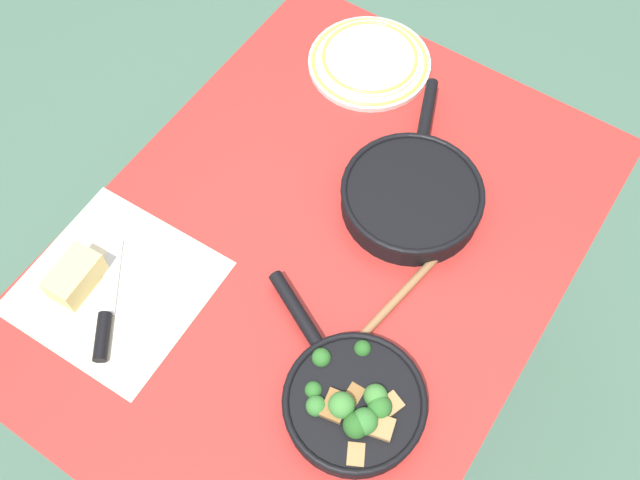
# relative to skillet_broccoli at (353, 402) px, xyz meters

# --- Properties ---
(ground_plane) EXTENTS (14.00, 14.00, 0.00)m
(ground_plane) POSITION_rel_skillet_broccoli_xyz_m (0.22, 0.21, -0.81)
(ground_plane) COLOR #476B56
(dining_table_red) EXTENTS (1.11, 0.83, 0.78)m
(dining_table_red) POSITION_rel_skillet_broccoli_xyz_m (0.22, 0.21, -0.13)
(dining_table_red) COLOR #B72D28
(dining_table_red) RESTS_ON ground_plane
(skillet_broccoli) EXTENTS (0.24, 0.36, 0.07)m
(skillet_broccoli) POSITION_rel_skillet_broccoli_xyz_m (0.00, 0.00, 0.00)
(skillet_broccoli) COLOR black
(skillet_broccoli) RESTS_ON dining_table_red
(skillet_eggs) EXTENTS (0.39, 0.26, 0.06)m
(skillet_eggs) POSITION_rel_skillet_broccoli_xyz_m (0.39, 0.12, 0.00)
(skillet_eggs) COLOR black
(skillet_eggs) RESTS_ON dining_table_red
(wooden_spoon) EXTENTS (0.38, 0.09, 0.02)m
(wooden_spoon) POSITION_rel_skillet_broccoli_xyz_m (0.26, 0.03, -0.02)
(wooden_spoon) COLOR #996B42
(wooden_spoon) RESTS_ON dining_table_red
(parchment_sheet) EXTENTS (0.31, 0.32, 0.00)m
(parchment_sheet) POSITION_rel_skillet_broccoli_xyz_m (-0.05, 0.46, -0.03)
(parchment_sheet) COLOR beige
(parchment_sheet) RESTS_ON dining_table_red
(grater_knife) EXTENTS (0.20, 0.16, 0.02)m
(grater_knife) POSITION_rel_skillet_broccoli_xyz_m (-0.10, 0.44, -0.02)
(grater_knife) COLOR silver
(grater_knife) RESTS_ON dining_table_red
(cheese_block) EXTENTS (0.10, 0.07, 0.06)m
(cheese_block) POSITION_rel_skillet_broccoli_xyz_m (-0.08, 0.52, 0.00)
(cheese_block) COLOR #EFD67A
(cheese_block) RESTS_ON dining_table_red
(dinner_plate_stack) EXTENTS (0.26, 0.26, 0.03)m
(dinner_plate_stack) POSITION_rel_skillet_broccoli_xyz_m (0.64, 0.36, -0.01)
(dinner_plate_stack) COLOR silver
(dinner_plate_stack) RESTS_ON dining_table_red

